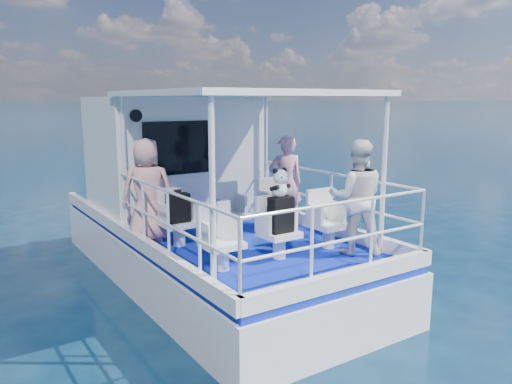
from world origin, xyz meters
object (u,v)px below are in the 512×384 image
(backpack_center, at_px, (281,215))
(panda, at_px, (280,183))
(passenger_stbd_aft, at_px, (357,197))
(passenger_port_fwd, at_px, (147,190))

(backpack_center, height_order, panda, panda)
(backpack_center, xyz_separation_m, panda, (-0.01, 0.01, 0.44))
(backpack_center, bearing_deg, passenger_stbd_aft, -18.23)
(backpack_center, relative_size, panda, 1.25)
(passenger_stbd_aft, relative_size, backpack_center, 3.31)
(passenger_stbd_aft, xyz_separation_m, panda, (-1.07, 0.36, 0.26))
(panda, bearing_deg, passenger_stbd_aft, -18.76)
(panda, bearing_deg, backpack_center, -52.64)
(passenger_port_fwd, xyz_separation_m, backpack_center, (1.17, -1.83, -0.17))
(passenger_port_fwd, bearing_deg, backpack_center, 145.79)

